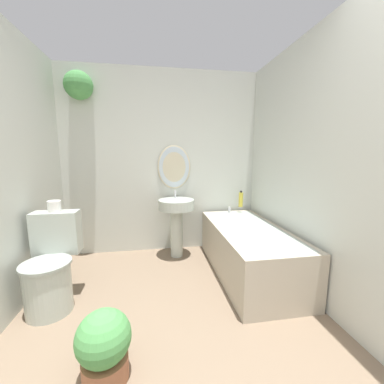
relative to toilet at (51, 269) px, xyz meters
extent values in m
cube|color=silver|center=(1.01, 1.15, 0.86)|extent=(2.66, 0.06, 2.40)
ellipsoid|color=beige|center=(1.16, 1.10, 0.80)|extent=(0.44, 0.02, 0.58)
ellipsoid|color=silver|center=(1.16, 1.10, 0.80)|extent=(0.40, 0.01, 0.54)
cylinder|color=#9E6042|center=(0.05, 1.02, 1.84)|extent=(0.15, 0.15, 0.08)
sphere|color=#4C934C|center=(0.05, 1.02, 1.77)|extent=(0.32, 0.32, 0.32)
cube|color=silver|center=(2.31, -0.27, 0.86)|extent=(0.06, 2.89, 2.40)
cylinder|color=#B2BCB2|center=(0.00, -0.08, -0.14)|extent=(0.36, 0.36, 0.41)
cylinder|color=#97A097|center=(0.00, -0.08, 0.08)|extent=(0.39, 0.39, 0.02)
cube|color=#B2BCB2|center=(0.00, 0.18, 0.26)|extent=(0.39, 0.17, 0.39)
cylinder|color=#B2BCB2|center=(1.16, 0.85, -0.03)|extent=(0.16, 0.16, 0.62)
cylinder|color=#B2BCB2|center=(1.16, 0.85, 0.34)|extent=(0.45, 0.45, 0.12)
cylinder|color=silver|center=(1.16, 0.98, 0.45)|extent=(0.02, 0.02, 0.10)
cube|color=#B2A893|center=(1.91, 0.29, -0.08)|extent=(0.71, 1.56, 0.52)
cube|color=#B2BCB2|center=(1.91, 0.29, 0.16)|extent=(0.61, 1.46, 0.04)
cylinder|color=silver|center=(1.91, 0.97, 0.22)|extent=(0.04, 0.04, 0.08)
cylinder|color=gold|center=(2.06, 0.96, 0.36)|extent=(0.06, 0.06, 0.20)
cylinder|color=black|center=(2.06, 0.96, 0.47)|extent=(0.03, 0.03, 0.02)
cylinder|color=#9E6042|center=(0.58, -0.79, -0.27)|extent=(0.26, 0.26, 0.14)
sphere|color=#4C934C|center=(0.58, -0.79, -0.07)|extent=(0.31, 0.31, 0.31)
cylinder|color=white|center=(0.00, 0.18, 0.51)|extent=(0.11, 0.11, 0.10)
camera|label=1|loc=(0.89, -2.06, 0.97)|focal=22.00mm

